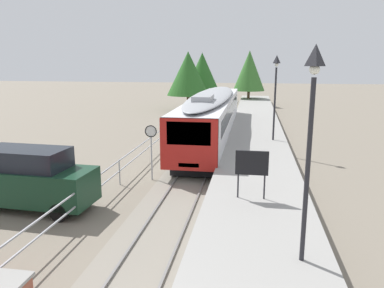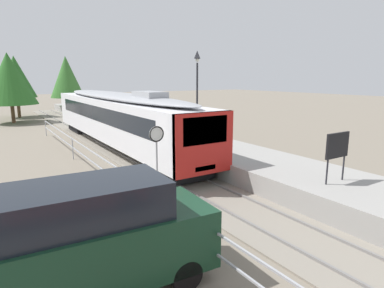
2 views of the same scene
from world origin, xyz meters
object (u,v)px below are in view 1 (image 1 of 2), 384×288
speed_limit_sign (151,139)px  parked_van_dark_green (31,178)px  platform_lamp_near_end (311,115)px  platform_notice_board (252,165)px  platform_lamp_mid_platform (276,82)px  commuter_train (212,113)px

speed_limit_sign → parked_van_dark_green: size_ratio=0.56×
platform_lamp_near_end → platform_notice_board: platform_lamp_near_end is taller
parked_van_dark_green → platform_lamp_mid_platform: bearing=48.2°
platform_lamp_mid_platform → platform_lamp_near_end: bearing=-90.0°
platform_lamp_mid_platform → parked_van_dark_green: 15.36m
platform_lamp_near_end → platform_lamp_mid_platform: bearing=90.0°
speed_limit_sign → parked_van_dark_green: 5.90m
platform_lamp_mid_platform → speed_limit_sign: size_ratio=1.91×
platform_lamp_mid_platform → parked_van_dark_green: platform_lamp_mid_platform is taller
parked_van_dark_green → commuter_train: bearing=68.1°
platform_lamp_near_end → platform_lamp_mid_platform: 15.19m
commuter_train → platform_notice_board: (3.00, -13.86, 0.04)m
commuter_train → platform_lamp_near_end: size_ratio=3.80×
platform_lamp_near_end → platform_lamp_mid_platform: same height
platform_lamp_mid_platform → speed_limit_sign: (-6.28, -6.67, -2.50)m
platform_lamp_near_end → parked_van_dark_green: (-10.00, 4.02, -3.33)m
commuter_train → platform_lamp_near_end: platform_lamp_near_end is taller
platform_lamp_near_end → platform_notice_board: 5.09m
platform_lamp_near_end → platform_lamp_mid_platform: (0.00, 15.19, 0.00)m
commuter_train → speed_limit_sign: bearing=-101.5°
commuter_train → platform_lamp_mid_platform: bearing=-34.3°
speed_limit_sign → platform_notice_board: bearing=-40.6°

